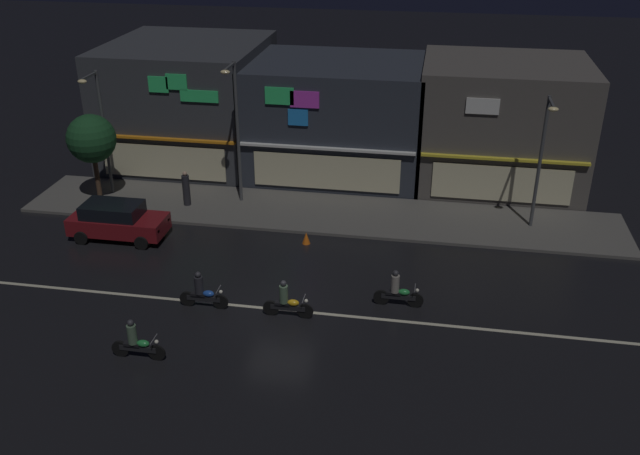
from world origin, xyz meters
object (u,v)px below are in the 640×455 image
motorcycle_opposite_lane (202,293)px  traffic_cone (306,238)px  motorcycle_following (397,291)px  pedestrian_on_sidewalk (186,189)px  streetlamp_east (542,152)px  motorcycle_lead (136,342)px  streetlamp_west (101,123)px  motorcycle_trailing_far (286,302)px  parked_car_near_kerb (117,220)px  streetlamp_mid (236,122)px

motorcycle_opposite_lane → traffic_cone: bearing=-115.7°
motorcycle_following → traffic_cone: 6.22m
pedestrian_on_sidewalk → streetlamp_east: bearing=53.5°
motorcycle_lead → motorcycle_opposite_lane: 3.61m
traffic_cone → motorcycle_following: bearing=-45.3°
streetlamp_west → motorcycle_trailing_far: streetlamp_west is taller
motorcycle_following → motorcycle_trailing_far: size_ratio=1.00×
pedestrian_on_sidewalk → traffic_cone: pedestrian_on_sidewalk is taller
motorcycle_following → motorcycle_opposite_lane: same height
streetlamp_east → motorcycle_trailing_far: bearing=-137.1°
pedestrian_on_sidewalk → motorcycle_trailing_far: (6.95, -8.68, -0.32)m
motorcycle_following → streetlamp_east: bearing=45.7°
parked_car_near_kerb → traffic_cone: 8.57m
streetlamp_mid → traffic_cone: 6.75m
pedestrian_on_sidewalk → motorcycle_lead: (2.51, -12.02, -0.32)m
motorcycle_following → motorcycle_trailing_far: (-3.97, -1.44, 0.00)m
parked_car_near_kerb → traffic_cone: parked_car_near_kerb is taller
streetlamp_mid → motorcycle_following: 12.19m
motorcycle_lead → motorcycle_trailing_far: 5.56m
streetlamp_west → motorcycle_trailing_far: size_ratio=3.33×
motorcycle_following → motorcycle_opposite_lane: bearing=-176.6°
streetlamp_east → motorcycle_lead: streetlamp_east is taller
motorcycle_trailing_far → motorcycle_lead: bearing=38.9°
pedestrian_on_sidewalk → parked_car_near_kerb: size_ratio=0.41×
streetlamp_west → pedestrian_on_sidewalk: 5.27m
streetlamp_east → motorcycle_following: size_ratio=3.25×
motorcycle_lead → motorcycle_following: bearing=-145.8°
streetlamp_west → motorcycle_lead: 14.69m
motorcycle_trailing_far → parked_car_near_kerb: bearing=-27.3°
pedestrian_on_sidewalk → motorcycle_opposite_lane: bearing=-14.2°
streetlamp_mid → motorcycle_following: bearing=-43.5°
parked_car_near_kerb → motorcycle_trailing_far: parked_car_near_kerb is taller
motorcycle_trailing_far → traffic_cone: size_ratio=3.45×
streetlamp_west → motorcycle_trailing_far: 14.94m
motorcycle_trailing_far → motorcycle_opposite_lane: bearing=0.7°
streetlamp_east → motorcycle_trailing_far: 13.53m
motorcycle_lead → traffic_cone: (4.05, 9.20, -0.36)m
streetlamp_west → streetlamp_mid: bearing=1.8°
parked_car_near_kerb → motorcycle_trailing_far: 10.20m
streetlamp_east → motorcycle_trailing_far: streetlamp_east is taller
streetlamp_west → motorcycle_opposite_lane: 12.60m
motorcycle_opposite_lane → traffic_cone: motorcycle_opposite_lane is taller
motorcycle_lead → motorcycle_trailing_far: size_ratio=1.00×
streetlamp_east → parked_car_near_kerb: bearing=-167.9°
parked_car_near_kerb → motorcycle_trailing_far: (8.90, -4.98, -0.24)m
motorcycle_trailing_far → streetlamp_west: bearing=-37.4°
streetlamp_east → streetlamp_mid: bearing=177.9°
motorcycle_trailing_far → traffic_cone: (-0.39, 5.86, -0.36)m
motorcycle_opposite_lane → motorcycle_trailing_far: (3.27, -0.07, 0.00)m
streetlamp_west → traffic_cone: bearing=-17.3°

